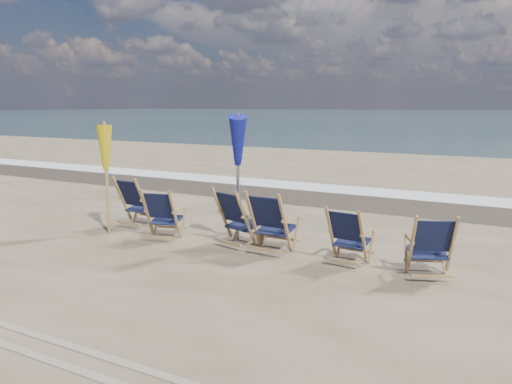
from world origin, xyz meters
TOP-DOWN VIEW (x-y plane):
  - ocean at (0.00, 128.00)m, footprint 400.00×400.00m
  - surf_foam at (0.00, 8.30)m, footprint 200.00×1.40m
  - wet_sand_strip at (0.00, 6.80)m, footprint 200.00×2.60m
  - tire_tracks at (0.00, -2.80)m, footprint 80.00×1.30m
  - beach_chair_0 at (-2.36, 1.92)m, footprint 0.71×0.79m
  - beach_chair_1 at (-1.27, 1.48)m, footprint 0.76×0.82m
  - beach_chair_2 at (0.12, 1.61)m, footprint 0.84×0.90m
  - beach_chair_3 at (0.85, 1.58)m, footprint 0.71×0.79m
  - beach_chair_4 at (2.12, 1.61)m, footprint 0.65×0.72m
  - beach_chair_5 at (3.36, 1.68)m, footprint 0.83×0.87m
  - umbrella_yellow at (-2.79, 1.41)m, footprint 0.30×0.30m
  - umbrella_blue at (-0.17, 1.86)m, footprint 0.30×0.30m

SIDE VIEW (x-z plane):
  - ocean at x=0.00m, z-range 0.00..0.00m
  - wet_sand_strip at x=0.00m, z-range 0.00..0.00m
  - surf_foam at x=0.00m, z-range 0.00..0.01m
  - tire_tracks at x=0.00m, z-range 0.00..0.01m
  - beach_chair_4 at x=2.12m, z-range 0.00..0.93m
  - beach_chair_5 at x=3.36m, z-range 0.00..0.96m
  - beach_chair_1 at x=-1.27m, z-range 0.00..0.97m
  - beach_chair_2 at x=0.12m, z-range 0.00..1.04m
  - beach_chair_0 at x=-2.36m, z-range 0.00..1.04m
  - beach_chair_3 at x=0.85m, z-range 0.00..1.07m
  - umbrella_yellow at x=-2.79m, z-range 0.50..2.54m
  - umbrella_blue at x=-0.17m, z-range 0.64..2.99m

